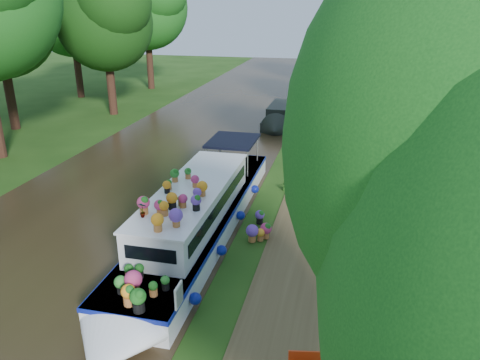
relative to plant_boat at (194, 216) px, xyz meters
The scene contains 13 objects.
ground 3.15m from the plant_boat, 42.16° to the left, with size 100.00×100.00×0.00m, color #1B3D0F.
canal_water 4.35m from the plant_boat, 151.49° to the left, with size 10.00×100.00×0.02m, color black.
towpath 4.09m from the plant_boat, 30.56° to the left, with size 2.20×100.00×0.03m, color #4A3D22.
plant_boat is the anchor object (origin of this frame).
tree_near_overhang 9.77m from the plant_boat, 40.20° to the left, with size 5.52×5.28×8.99m.
tree_near_mid 19.22m from the plant_boat, 68.53° to the left, with size 6.90×6.60×9.40m.
tree_near_far 29.47m from the plant_boat, 77.51° to the left, with size 7.59×7.26×10.30m.
tree_far_c 20.47m from the plant_boat, 124.95° to the left, with size 7.13×6.82×9.59m.
tree_far_d 29.81m from the plant_boat, 116.04° to the left, with size 8.05×7.70×10.85m.
tree_far_h 27.70m from the plant_boat, 128.44° to the left, with size 7.82×7.48×10.49m.
second_boat 16.00m from the plant_boat, 88.21° to the left, with size 1.88×6.56×1.27m.
pedestrian_pink 24.56m from the plant_boat, 80.36° to the left, with size 0.56×0.37×1.53m, color #E35D7D.
verge_plant 5.46m from the plant_boat, 64.89° to the left, with size 0.36×0.31×0.40m, color #295B1B.
Camera 1 is at (2.34, -15.05, 7.38)m, focal length 35.00 mm.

